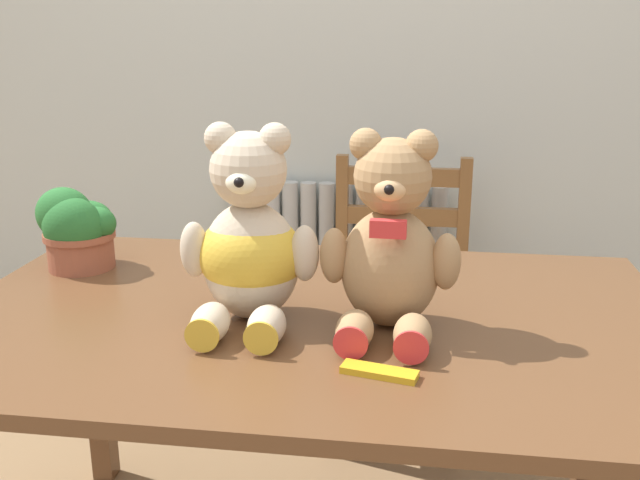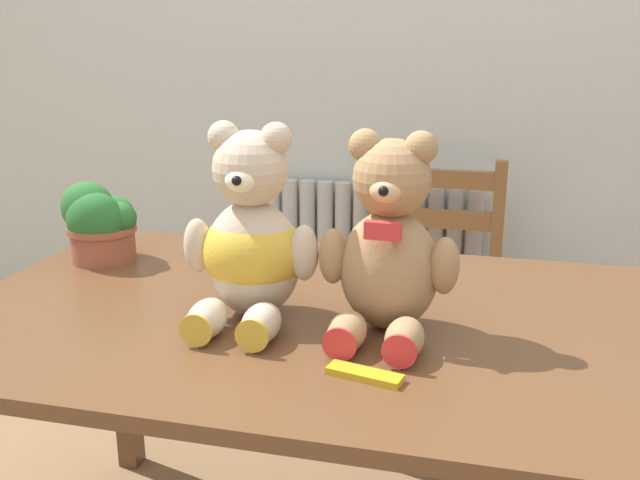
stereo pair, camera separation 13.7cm
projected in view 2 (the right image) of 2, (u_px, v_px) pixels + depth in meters
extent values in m
cube|color=silver|center=(402.00, 30.00, 2.44)|extent=(8.00, 0.04, 2.60)
cylinder|color=beige|center=(274.00, 277.00, 2.74)|extent=(0.06, 0.06, 0.77)
cylinder|color=beige|center=(291.00, 278.00, 2.73)|extent=(0.06, 0.06, 0.77)
cylinder|color=beige|center=(308.00, 280.00, 2.71)|extent=(0.06, 0.06, 0.77)
cylinder|color=beige|center=(325.00, 281.00, 2.70)|extent=(0.06, 0.06, 0.77)
cylinder|color=beige|center=(342.00, 283.00, 2.68)|extent=(0.06, 0.06, 0.77)
cylinder|color=beige|center=(360.00, 284.00, 2.67)|extent=(0.06, 0.06, 0.77)
cylinder|color=beige|center=(378.00, 286.00, 2.65)|extent=(0.06, 0.06, 0.77)
cylinder|color=beige|center=(396.00, 287.00, 2.63)|extent=(0.06, 0.06, 0.77)
cylinder|color=beige|center=(414.00, 289.00, 2.62)|extent=(0.06, 0.06, 0.77)
cylinder|color=beige|center=(432.00, 290.00, 2.60)|extent=(0.06, 0.06, 0.77)
cylinder|color=beige|center=(451.00, 292.00, 2.59)|extent=(0.06, 0.06, 0.77)
cylinder|color=beige|center=(470.00, 294.00, 2.57)|extent=(0.06, 0.06, 0.77)
cube|color=beige|center=(367.00, 373.00, 2.76)|extent=(0.81, 0.10, 0.04)
cube|color=brown|center=(312.00, 318.00, 1.47)|extent=(1.49, 0.94, 0.03)
cube|color=brown|center=(124.00, 359.00, 2.13)|extent=(0.06, 0.06, 0.71)
cube|color=brown|center=(619.00, 418.00, 1.80)|extent=(0.06, 0.06, 0.71)
cube|color=brown|center=(425.00, 313.00, 2.29)|extent=(0.45, 0.42, 0.03)
cube|color=brown|center=(485.00, 411.00, 2.13)|extent=(0.04, 0.04, 0.41)
cube|color=brown|center=(350.00, 395.00, 2.22)|extent=(0.04, 0.04, 0.41)
cube|color=brown|center=(493.00, 292.00, 2.41)|extent=(0.04, 0.04, 0.90)
cube|color=brown|center=(373.00, 282.00, 2.51)|extent=(0.04, 0.04, 0.90)
cube|color=brown|center=(437.00, 179.00, 2.35)|extent=(0.37, 0.03, 0.06)
cube|color=brown|center=(435.00, 218.00, 2.39)|extent=(0.37, 0.03, 0.06)
ellipsoid|color=beige|center=(253.00, 258.00, 1.42)|extent=(0.20, 0.17, 0.24)
sphere|color=beige|center=(251.00, 168.00, 1.37)|extent=(0.15, 0.15, 0.15)
sphere|color=beige|center=(276.00, 138.00, 1.34)|extent=(0.06, 0.06, 0.06)
sphere|color=beige|center=(224.00, 137.00, 1.36)|extent=(0.06, 0.06, 0.06)
ellipsoid|color=white|center=(241.00, 180.00, 1.32)|extent=(0.06, 0.06, 0.05)
sphere|color=black|center=(237.00, 181.00, 1.29)|extent=(0.02, 0.02, 0.02)
ellipsoid|color=beige|center=(303.00, 253.00, 1.37)|extent=(0.06, 0.06, 0.11)
ellipsoid|color=beige|center=(198.00, 246.00, 1.42)|extent=(0.06, 0.06, 0.11)
ellipsoid|color=beige|center=(261.00, 323.00, 1.32)|extent=(0.07, 0.12, 0.07)
cylinder|color=gold|center=(252.00, 336.00, 1.26)|extent=(0.06, 0.01, 0.06)
ellipsoid|color=beige|center=(207.00, 318.00, 1.34)|extent=(0.07, 0.12, 0.07)
cylinder|color=gold|center=(196.00, 331.00, 1.29)|extent=(0.06, 0.01, 0.06)
ellipsoid|color=gold|center=(253.00, 253.00, 1.42)|extent=(0.21, 0.18, 0.17)
ellipsoid|color=tan|center=(389.00, 270.00, 1.36)|extent=(0.19, 0.17, 0.23)
sphere|color=tan|center=(392.00, 178.00, 1.31)|extent=(0.15, 0.15, 0.15)
sphere|color=tan|center=(421.00, 148.00, 1.28)|extent=(0.06, 0.06, 0.06)
sphere|color=tan|center=(365.00, 145.00, 1.30)|extent=(0.06, 0.06, 0.06)
ellipsoid|color=#E5B279|center=(386.00, 190.00, 1.26)|extent=(0.06, 0.06, 0.05)
sphere|color=black|center=(383.00, 191.00, 1.23)|extent=(0.02, 0.02, 0.02)
ellipsoid|color=tan|center=(445.00, 266.00, 1.30)|extent=(0.06, 0.06, 0.11)
ellipsoid|color=tan|center=(333.00, 256.00, 1.36)|extent=(0.06, 0.06, 0.11)
ellipsoid|color=tan|center=(405.00, 338.00, 1.25)|extent=(0.07, 0.12, 0.07)
cylinder|color=red|center=(399.00, 352.00, 1.20)|extent=(0.06, 0.01, 0.06)
ellipsoid|color=tan|center=(347.00, 332.00, 1.28)|extent=(0.07, 0.12, 0.07)
cylinder|color=red|center=(339.00, 345.00, 1.23)|extent=(0.06, 0.01, 0.06)
cube|color=red|center=(383.00, 231.00, 1.26)|extent=(0.07, 0.02, 0.03)
cylinder|color=#9E5138|center=(103.00, 243.00, 1.78)|extent=(0.16, 0.16, 0.09)
cylinder|color=#9E5138|center=(102.00, 228.00, 1.77)|extent=(0.17, 0.17, 0.02)
ellipsoid|color=#286B2D|center=(119.00, 218.00, 1.75)|extent=(0.09, 0.08, 0.08)
ellipsoid|color=#286B2D|center=(111.00, 212.00, 1.78)|extent=(0.12, 0.09, 0.09)
ellipsoid|color=#286B2D|center=(91.00, 207.00, 1.79)|extent=(0.12, 0.10, 0.08)
ellipsoid|color=#286B2D|center=(88.00, 208.00, 1.75)|extent=(0.14, 0.10, 0.13)
ellipsoid|color=#286B2D|center=(95.00, 220.00, 1.73)|extent=(0.15, 0.11, 0.14)
cube|color=gold|center=(365.00, 374.00, 1.19)|extent=(0.13, 0.06, 0.01)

